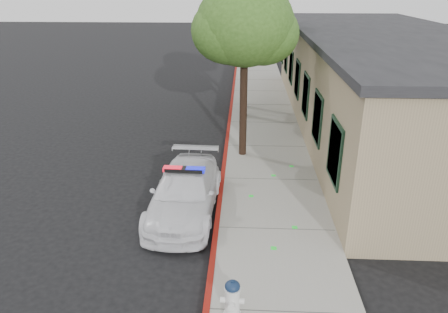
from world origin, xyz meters
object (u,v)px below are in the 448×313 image
clapboard_building (381,81)px  police_car (185,192)px  fire_hydrant (232,298)px  street_tree_mid (246,4)px  street_tree_near (245,28)px  street_tree_far (246,15)px

clapboard_building → police_car: 11.11m
fire_hydrant → street_tree_mid: size_ratio=0.12×
police_car → street_tree_near: 5.99m
clapboard_building → street_tree_mid: size_ratio=3.10×
clapboard_building → street_tree_mid: bearing=169.8°
street_tree_mid → police_car: bearing=-100.2°
police_car → fire_hydrant: size_ratio=5.36×
fire_hydrant → street_tree_near: street_tree_near is taller
police_car → street_tree_near: street_tree_near is taller
street_tree_near → police_car: bearing=-111.4°
clapboard_building → fire_hydrant: (-6.12, -12.16, -1.56)m
fire_hydrant → police_car: bearing=111.8°
street_tree_near → street_tree_mid: (0.02, 4.94, 0.54)m
clapboard_building → police_car: size_ratio=4.69×
street_tree_far → police_car: bearing=-98.8°
fire_hydrant → street_tree_far: (0.15, 14.73, 4.10)m
police_car → street_tree_near: (1.61, 4.10, 4.05)m
police_car → street_tree_near: bearing=70.9°
police_car → clapboard_building: bearing=48.7°
clapboard_building → street_tree_mid: street_tree_mid is taller
street_tree_near → street_tree_far: 6.44m
fire_hydrant → street_tree_near: bearing=91.5°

